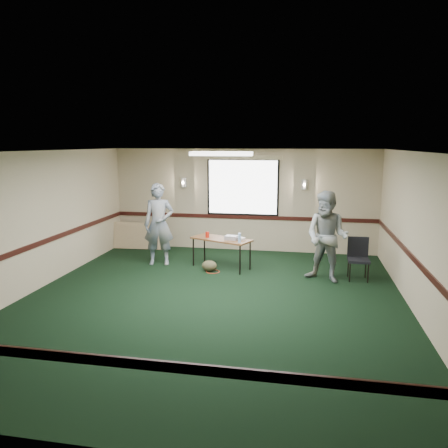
% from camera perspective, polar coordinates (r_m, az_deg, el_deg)
% --- Properties ---
extents(ground, '(8.00, 8.00, 0.00)m').
position_cam_1_polar(ground, '(8.08, -1.73, -10.07)').
color(ground, black).
rests_on(ground, ground).
extents(room_shell, '(8.00, 8.02, 8.00)m').
position_cam_1_polar(room_shell, '(9.73, 0.90, 3.07)').
color(room_shell, '#C1AB8B').
rests_on(room_shell, ground).
extents(folding_table, '(1.49, 1.05, 0.69)m').
position_cam_1_polar(folding_table, '(10.00, -0.36, -2.18)').
color(folding_table, '#582719').
rests_on(folding_table, ground).
extents(projector, '(0.30, 0.26, 0.09)m').
position_cam_1_polar(projector, '(9.86, 0.97, -1.79)').
color(projector, '#9C9BA4').
rests_on(projector, folding_table).
extents(game_console, '(0.24, 0.24, 0.05)m').
position_cam_1_polar(game_console, '(9.88, 2.16, -1.90)').
color(game_console, silver).
rests_on(game_console, folding_table).
extents(red_cup, '(0.09, 0.09, 0.13)m').
position_cam_1_polar(red_cup, '(10.09, -2.19, -1.39)').
color(red_cup, '#B21A0B').
rests_on(red_cup, folding_table).
extents(water_bottle, '(0.07, 0.07, 0.22)m').
position_cam_1_polar(water_bottle, '(9.53, 2.03, -1.83)').
color(water_bottle, '#8AB1E3').
rests_on(water_bottle, folding_table).
extents(duffel_bag, '(0.40, 0.33, 0.25)m').
position_cam_1_polar(duffel_bag, '(9.87, -1.92, -5.48)').
color(duffel_bag, '#413825').
rests_on(duffel_bag, ground).
extents(cable_coil, '(0.39, 0.39, 0.02)m').
position_cam_1_polar(cable_coil, '(9.83, -1.47, -6.24)').
color(cable_coil, red).
rests_on(cable_coil, ground).
extents(folded_table, '(1.42, 0.29, 0.72)m').
position_cam_1_polar(folded_table, '(12.10, -11.05, -1.51)').
color(folded_table, tan).
rests_on(folded_table, ground).
extents(conference_chair, '(0.43, 0.45, 0.89)m').
position_cam_1_polar(conference_chair, '(9.65, 17.13, -3.88)').
color(conference_chair, black).
rests_on(conference_chair, ground).
extents(person_left, '(0.78, 0.60, 1.93)m').
position_cam_1_polar(person_left, '(10.36, -8.49, -0.04)').
color(person_left, '#38507C').
rests_on(person_left, ground).
extents(person_right, '(1.13, 1.02, 1.89)m').
position_cam_1_polar(person_right, '(9.22, 13.31, -1.65)').
color(person_right, '#758FB6').
rests_on(person_right, ground).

